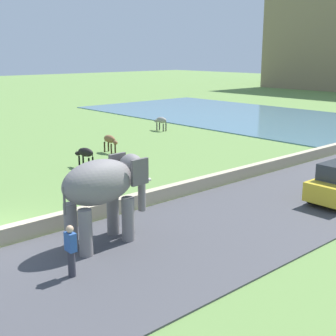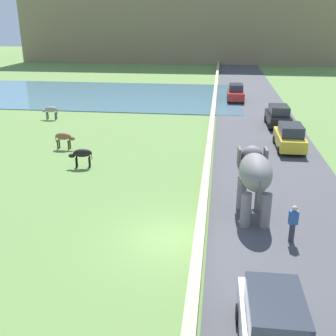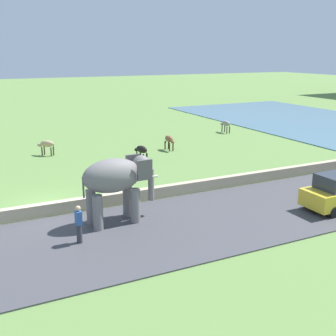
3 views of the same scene
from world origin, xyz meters
name	(u,v)px [view 1 (image 1 of 3)]	position (x,y,z in m)	size (l,w,h in m)	color
barrier_wall	(303,157)	(1.20, 18.00, 0.32)	(0.40, 110.00, 0.63)	tan
lake	(246,116)	(-14.00, 31.40, 0.04)	(36.00, 18.00, 0.08)	slate
elephant	(104,187)	(3.41, 2.45, 2.04)	(1.55, 3.50, 2.99)	slate
person_beside_elephant	(71,250)	(4.84, 0.30, 0.87)	(0.36, 0.22, 1.63)	#33333D
cow_black	(85,153)	(-6.31, 7.66, 0.84)	(1.42, 0.67, 1.15)	black
cow_grey	(161,121)	(-13.05, 19.14, 0.84)	(1.40, 0.50, 1.15)	gray
cow_brown	(110,140)	(-8.70, 11.02, 0.84)	(1.39, 0.44, 1.15)	brown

